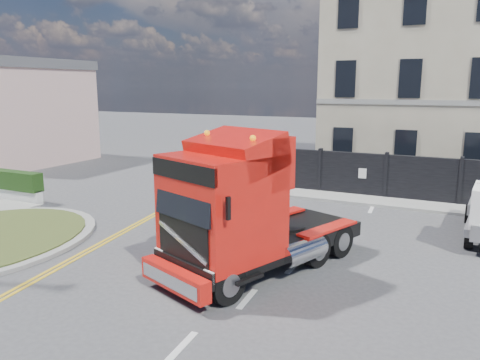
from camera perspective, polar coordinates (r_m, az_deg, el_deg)
The scene contains 6 objects.
ground at distance 14.88m, azimuth -3.98°, elevation -8.13°, with size 120.00×120.00×0.00m, color #424244.
seaside_bldg_pink at distance 34.34m, azimuth -26.41°, elevation 6.95°, with size 8.00×8.00×6.00m, color #D0A6A2.
hoarding_fence at distance 21.54m, azimuth 24.05°, elevation -0.21°, with size 18.80×0.25×2.00m.
georgian_building at distance 28.70m, azimuth 24.25°, elevation 12.04°, with size 12.30×10.30×12.80m.
pavement_far at distance 20.88m, azimuth 22.24°, elevation -3.06°, with size 20.00×1.60×0.12m, color gray.
truck at distance 12.20m, azimuth -0.09°, elevation -4.23°, with size 4.41×6.67×3.75m.
Camera 1 is at (6.97, -12.17, 4.97)m, focal length 35.00 mm.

